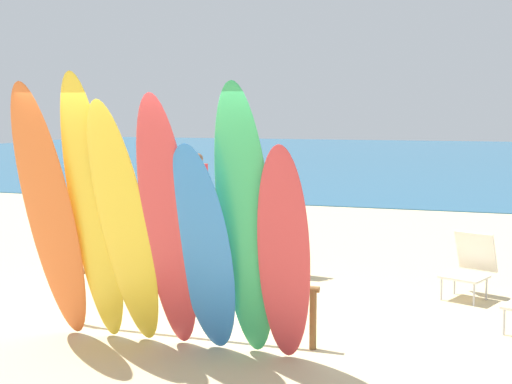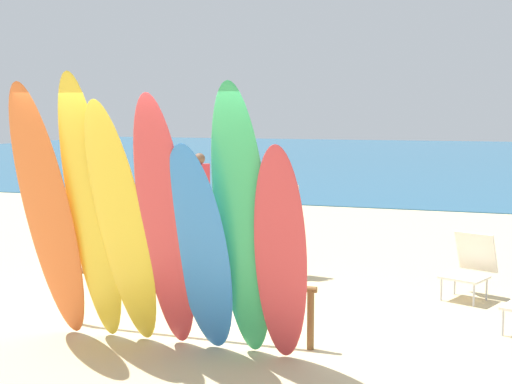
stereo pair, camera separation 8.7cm
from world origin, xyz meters
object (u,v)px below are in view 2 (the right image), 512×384
(surfboard_blue_4, at_px, (200,251))
(surfboard_red_6, at_px, (281,256))
(surfboard_orange_0, at_px, (49,216))
(surfboard_yellow_1, at_px, (91,212))
(surfboard_yellow_2, at_px, (122,227))
(beach_chair_red, at_px, (471,264))
(surfboard_green_5, at_px, (242,225))
(beachgoer_strolling, at_px, (200,188))
(surfboard_red_3, at_px, (165,227))
(beachgoer_near_rack, at_px, (279,215))
(surfboard_rack, at_px, (188,289))

(surfboard_blue_4, xyz_separation_m, surfboard_red_6, (0.77, 0.03, -0.00))
(surfboard_orange_0, xyz_separation_m, surfboard_yellow_1, (0.44, 0.07, 0.04))
(surfboard_yellow_2, relative_size, beach_chair_red, 3.10)
(surfboard_orange_0, height_order, surfboard_yellow_2, surfboard_orange_0)
(surfboard_green_5, relative_size, beachgoer_strolling, 1.72)
(surfboard_orange_0, distance_m, surfboard_red_3, 1.24)
(beachgoer_near_rack, distance_m, beachgoer_strolling, 3.61)
(surfboard_red_3, relative_size, surfboard_green_5, 0.98)
(surfboard_blue_4, bearing_deg, surfboard_red_6, 7.28)
(surfboard_orange_0, height_order, surfboard_red_3, surfboard_orange_0)
(surfboard_yellow_2, distance_m, surfboard_blue_4, 0.81)
(beachgoer_strolling, height_order, beach_chair_red, beachgoer_strolling)
(surfboard_orange_0, bearing_deg, surfboard_yellow_1, 10.02)
(surfboard_yellow_1, height_order, beachgoer_near_rack, surfboard_yellow_1)
(beach_chair_red, bearing_deg, surfboard_orange_0, -118.60)
(surfboard_blue_4, bearing_deg, surfboard_red_3, -166.01)
(surfboard_yellow_1, xyz_separation_m, beach_chair_red, (3.50, 3.09, -0.92))
(surfboard_red_3, bearing_deg, surfboard_blue_4, 4.50)
(beach_chair_red, bearing_deg, surfboard_red_6, -95.15)
(surfboard_yellow_1, xyz_separation_m, surfboard_green_5, (1.54, 0.05, -0.05))
(surfboard_red_3, height_order, surfboard_blue_4, surfboard_red_3)
(beachgoer_near_rack, height_order, beachgoer_strolling, beachgoer_strolling)
(surfboard_rack, bearing_deg, surfboard_red_6, -24.93)
(surfboard_red_3, relative_size, beach_chair_red, 3.18)
(surfboard_orange_0, bearing_deg, surfboard_rack, 29.98)
(surfboard_orange_0, bearing_deg, surfboard_green_5, 4.23)
(surfboard_green_5, bearing_deg, surfboard_blue_4, -173.91)
(surfboard_yellow_2, relative_size, beachgoer_strolling, 1.65)
(surfboard_orange_0, height_order, beachgoer_near_rack, surfboard_orange_0)
(surfboard_red_3, xyz_separation_m, beachgoer_strolling, (-2.29, 6.28, -0.36))
(surfboard_rack, relative_size, beachgoer_near_rack, 1.83)
(beachgoer_strolling, distance_m, beach_chair_red, 5.92)
(surfboard_yellow_1, relative_size, beach_chair_red, 3.39)
(beachgoer_near_rack, bearing_deg, surfboard_yellow_2, 55.55)
(surfboard_red_3, xyz_separation_m, surfboard_green_5, (0.73, 0.08, 0.05))
(surfboard_green_5, bearing_deg, surfboard_yellow_1, -175.84)
(surfboard_green_5, height_order, beachgoer_near_rack, surfboard_green_5)
(surfboard_rack, height_order, beach_chair_red, beach_chair_red)
(surfboard_blue_4, bearing_deg, beachgoer_near_rack, 99.00)
(beachgoer_near_rack, relative_size, beachgoer_strolling, 0.97)
(surfboard_yellow_2, xyz_separation_m, surfboard_red_3, (0.46, -0.01, 0.03))
(surfboard_yellow_2, height_order, beachgoer_strolling, surfboard_yellow_2)
(surfboard_yellow_1, bearing_deg, surfboard_blue_4, -1.65)
(surfboard_red_3, bearing_deg, surfboard_red_6, -0.19)
(surfboard_red_3, xyz_separation_m, beachgoer_near_rack, (0.07, 3.54, -0.39))
(surfboard_red_3, distance_m, surfboard_red_6, 1.13)
(surfboard_rack, bearing_deg, surfboard_red_3, -84.99)
(surfboard_yellow_2, distance_m, surfboard_red_3, 0.46)
(surfboard_yellow_1, relative_size, beachgoer_near_rack, 1.87)
(surfboard_orange_0, relative_size, surfboard_red_6, 1.29)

